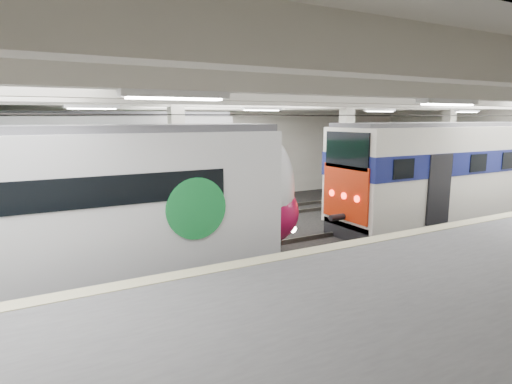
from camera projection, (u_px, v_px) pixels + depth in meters
station_hall at (322, 163)px, 13.03m from camera, size 36.00×24.00×5.75m
modern_emu at (100, 208)px, 11.74m from camera, size 13.70×2.83×4.42m
older_rer at (461, 170)px, 19.01m from camera, size 13.36×2.95×4.41m
far_train at (24, 176)px, 15.59m from camera, size 15.47×3.68×4.85m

